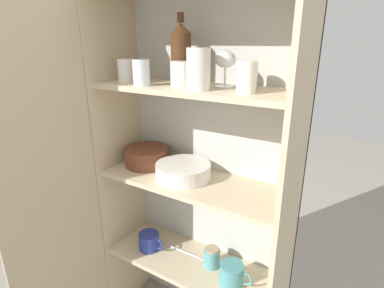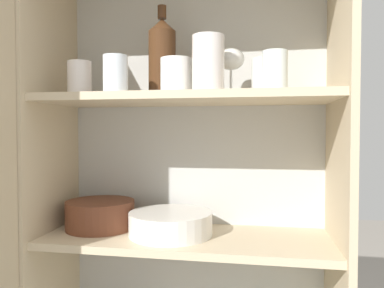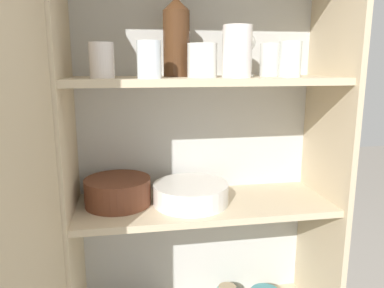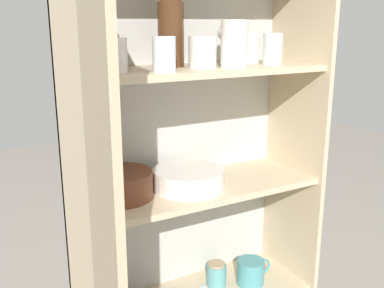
{
  "view_description": "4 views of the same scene",
  "coord_description": "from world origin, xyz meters",
  "views": [
    {
      "loc": [
        0.59,
        -0.81,
        1.33
      ],
      "look_at": [
        -0.01,
        0.15,
        0.95
      ],
      "focal_mm": 28.0,
      "sensor_mm": 36.0,
      "label": 1
    },
    {
      "loc": [
        0.19,
        -0.85,
        1.08
      ],
      "look_at": [
        0.02,
        0.15,
        1.05
      ],
      "focal_mm": 35.0,
      "sensor_mm": 36.0,
      "label": 2
    },
    {
      "loc": [
        -0.22,
        -0.93,
        1.22
      ],
      "look_at": [
        -0.03,
        0.18,
        0.97
      ],
      "focal_mm": 35.0,
      "sensor_mm": 36.0,
      "label": 3
    },
    {
      "loc": [
        -0.7,
        -1.04,
        1.3
      ],
      "look_at": [
        -0.03,
        0.14,
        0.94
      ],
      "focal_mm": 42.0,
      "sensor_mm": 36.0,
      "label": 4
    }
  ],
  "objects": [
    {
      "name": "tumbler_glass_1",
      "position": [
        0.21,
        0.17,
        1.23
      ],
      "size": [
        0.06,
        0.06,
        0.1
      ],
      "color": "white",
      "rests_on": "shelf_board_upper"
    },
    {
      "name": "shelf_board_upper",
      "position": [
        0.0,
        0.14,
        1.17
      ],
      "size": [
        0.77,
        0.28,
        0.02
      ],
      "primitive_type": "cube",
      "color": "beige"
    },
    {
      "name": "cupboard_side_left",
      "position": [
        -0.39,
        0.14,
        0.76
      ],
      "size": [
        0.02,
        0.32,
        1.52
      ],
      "primitive_type": "cube",
      "color": "#CCB793",
      "rests_on": "ground_plane"
    },
    {
      "name": "tumbler_glass_4",
      "position": [
        0.23,
        0.09,
        1.23
      ],
      "size": [
        0.06,
        0.06,
        0.1
      ],
      "color": "white",
      "rests_on": "shelf_board_upper"
    },
    {
      "name": "wine_bottle",
      "position": [
        -0.08,
        0.18,
        1.29
      ],
      "size": [
        0.08,
        0.08,
        0.26
      ],
      "color": "#4C2D19",
      "rests_on": "shelf_board_upper"
    },
    {
      "name": "mixing_bowl_large",
      "position": [
        -0.26,
        0.17,
        0.84
      ],
      "size": [
        0.2,
        0.2,
        0.08
      ],
      "color": "brown",
      "rests_on": "shelf_board_middle"
    },
    {
      "name": "wine_glass_0",
      "position": [
        0.12,
        0.17,
        1.27
      ],
      "size": [
        0.07,
        0.07,
        0.13
      ],
      "color": "white",
      "rests_on": "shelf_board_upper"
    },
    {
      "name": "cupboard_back_panel",
      "position": [
        0.0,
        0.29,
        0.76
      ],
      "size": [
        0.81,
        0.02,
        1.52
      ],
      "primitive_type": "cube",
      "color": "silver",
      "rests_on": "ground_plane"
    },
    {
      "name": "tumbler_glass_5",
      "position": [
        -0.16,
        0.05,
        1.23
      ],
      "size": [
        0.06,
        0.06,
        0.09
      ],
      "color": "white",
      "rests_on": "shelf_board_upper"
    },
    {
      "name": "cupboard_side_right",
      "position": [
        0.39,
        0.14,
        0.76
      ],
      "size": [
        0.02,
        0.32,
        1.52
      ],
      "primitive_type": "cube",
      "color": "#CCB793",
      "rests_on": "ground_plane"
    },
    {
      "name": "shelf_board_middle",
      "position": [
        0.0,
        0.14,
        0.79
      ],
      "size": [
        0.77,
        0.28,
        0.02
      ],
      "primitive_type": "cube",
      "color": "beige"
    },
    {
      "name": "tumbler_glass_3",
      "position": [
        0.07,
        0.06,
        1.25
      ],
      "size": [
        0.08,
        0.08,
        0.14
      ],
      "color": "silver",
      "rests_on": "shelf_board_upper"
    },
    {
      "name": "plate_stack_white",
      "position": [
        -0.04,
        0.14,
        0.83
      ],
      "size": [
        0.23,
        0.23,
        0.06
      ],
      "color": "white",
      "rests_on": "shelf_board_middle"
    },
    {
      "name": "tumbler_glass_2",
      "position": [
        -0.29,
        0.1,
        1.23
      ],
      "size": [
        0.07,
        0.07,
        0.09
      ],
      "color": "silver",
      "rests_on": "shelf_board_upper"
    },
    {
      "name": "tumbler_glass_0",
      "position": [
        -0.02,
        0.1,
        1.23
      ],
      "size": [
        0.08,
        0.08,
        0.09
      ],
      "color": "white",
      "rests_on": "shelf_board_upper"
    }
  ]
}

